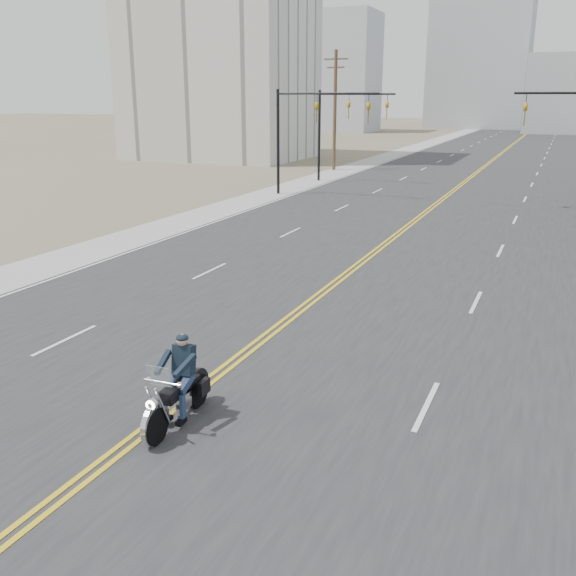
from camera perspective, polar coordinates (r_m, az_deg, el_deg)
The scene contains 11 objects.
ground_plane at distance 13.10m, azimuth -14.33°, elevation -13.62°, with size 400.00×400.00×0.00m, color #776D56.
road at distance 79.41m, azimuth 18.23°, elevation 11.13°, with size 20.00×200.00×0.01m, color #303033.
sidewalk_left at distance 81.26m, azimuth 10.00°, elevation 11.80°, with size 3.00×200.00×0.01m, color #A5A5A0.
traffic_mast_left at distance 43.93m, azimuth 1.59°, elevation 14.59°, with size 7.10×0.26×7.00m.
traffic_mast_far at distance 51.56m, azimuth 4.63°, elevation 14.78°, with size 6.10×0.26×7.00m.
utility_pole_left at distance 60.14m, azimuth 4.19°, elevation 15.62°, with size 2.20×0.30×10.50m.
apartment_block at distance 73.37m, azimuth -6.18°, elevation 23.19°, with size 18.00×14.00×30.00m, color silver.
haze_bldg_a at distance 130.89m, azimuth 4.58°, elevation 18.54°, with size 14.00×12.00×22.00m, color #B7BCC6.
haze_bldg_d at distance 150.19m, azimuth 16.67°, elevation 18.45°, with size 20.00×15.00×26.00m, color #ADB2B7.
haze_bldg_f at distance 150.14m, azimuth 0.80°, elevation 17.19°, with size 12.00×12.00×16.00m, color #ADB2B7.
motorcyclist at distance 13.31m, azimuth -9.90°, elevation -8.28°, with size 1.02×2.39×1.86m, color black, non-canonical shape.
Camera 1 is at (7.20, -8.81, 6.48)m, focal length 40.00 mm.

